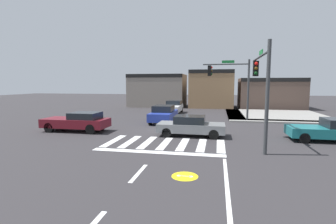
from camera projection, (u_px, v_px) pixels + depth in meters
ground_plane at (177, 129)px, 18.99m from camera, size 120.00×120.00×0.00m
crosswalk_near at (165, 143)px, 14.61m from camera, size 6.77×3.18×0.01m
lane_markings at (156, 198)px, 7.63m from camera, size 6.80×18.75×0.01m
bike_detector_marking at (185, 176)px, 9.39m from camera, size 1.00×1.00×0.01m
curb_corner_northeast at (271, 116)px, 26.54m from camera, size 10.00×10.60×0.15m
storefront_row at (210, 91)px, 36.76m from camera, size 24.26×5.93×5.31m
traffic_signal_northeast at (231, 79)px, 22.88m from camera, size 4.15×0.32×5.58m
traffic_signal_southeast at (261, 78)px, 13.74m from camera, size 0.32×5.34×5.47m
car_maroon at (78, 121)px, 18.18m from camera, size 4.66×1.86×1.39m
car_gray at (191, 126)px, 16.59m from camera, size 4.35×1.80×1.33m
car_teal at (330, 130)px, 15.04m from camera, size 4.30×1.92×1.36m
car_blue at (164, 114)px, 22.32m from camera, size 1.88×4.31×1.52m
car_white at (173, 107)px, 29.22m from camera, size 1.87×4.35×1.43m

